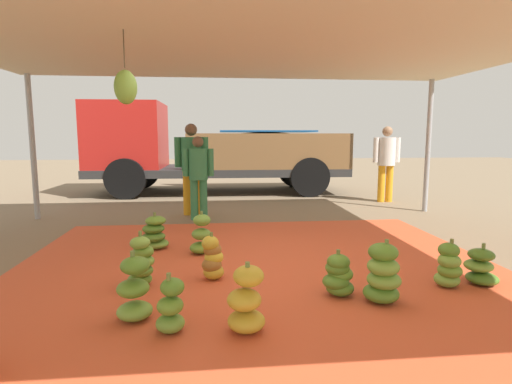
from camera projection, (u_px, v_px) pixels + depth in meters
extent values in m
plane|color=#7F6B51|center=(242.00, 218.00, 7.73)|extent=(40.00, 40.00, 0.00)
cube|color=#D1512D|center=(259.00, 268.00, 4.78)|extent=(5.73, 5.04, 0.01)
cylinder|color=#9EA0A5|center=(33.00, 148.00, 7.46)|extent=(0.10, 0.10, 2.64)
cylinder|color=#9EA0A5|center=(428.00, 147.00, 8.24)|extent=(0.10, 0.10, 2.64)
cube|color=beige|center=(259.00, 30.00, 4.41)|extent=(8.00, 7.00, 0.06)
cylinder|color=#4C422D|center=(124.00, 49.00, 4.28)|extent=(0.01, 0.01, 0.39)
ellipsoid|color=#75A83D|center=(126.00, 87.00, 4.34)|extent=(0.24, 0.24, 0.36)
ellipsoid|color=gold|center=(246.00, 321.00, 3.22)|extent=(0.34, 0.34, 0.17)
ellipsoid|color=gold|center=(244.00, 300.00, 3.19)|extent=(0.34, 0.34, 0.17)
ellipsoid|color=gold|center=(249.00, 276.00, 3.21)|extent=(0.26, 0.26, 0.17)
cylinder|color=olive|center=(248.00, 269.00, 3.18)|extent=(0.04, 0.04, 0.12)
ellipsoid|color=#518428|center=(340.00, 288.00, 3.95)|extent=(0.38, 0.38, 0.15)
ellipsoid|color=#518428|center=(336.00, 282.00, 3.93)|extent=(0.36, 0.36, 0.15)
ellipsoid|color=#60932D|center=(340.00, 274.00, 3.97)|extent=(0.35, 0.35, 0.15)
ellipsoid|color=#518428|center=(337.00, 268.00, 3.95)|extent=(0.33, 0.33, 0.15)
ellipsoid|color=#518428|center=(338.00, 262.00, 3.93)|extent=(0.27, 0.27, 0.15)
cylinder|color=olive|center=(338.00, 256.00, 3.93)|extent=(0.04, 0.04, 0.12)
ellipsoid|color=#60932D|center=(140.00, 279.00, 4.21)|extent=(0.31, 0.31, 0.13)
ellipsoid|color=#518428|center=(141.00, 271.00, 4.18)|extent=(0.33, 0.33, 0.13)
ellipsoid|color=#6B9E38|center=(143.00, 261.00, 4.18)|extent=(0.31, 0.31, 0.13)
ellipsoid|color=#60932D|center=(143.00, 251.00, 4.18)|extent=(0.30, 0.30, 0.13)
ellipsoid|color=#75A83D|center=(140.00, 243.00, 4.14)|extent=(0.25, 0.25, 0.13)
cylinder|color=olive|center=(140.00, 237.00, 4.15)|extent=(0.04, 0.04, 0.12)
ellipsoid|color=#518428|center=(381.00, 293.00, 3.79)|extent=(0.43, 0.43, 0.17)
ellipsoid|color=#75A83D|center=(384.00, 280.00, 3.76)|extent=(0.42, 0.42, 0.17)
ellipsoid|color=#75A83D|center=(383.00, 266.00, 3.73)|extent=(0.29, 0.29, 0.17)
ellipsoid|color=#518428|center=(383.00, 252.00, 3.73)|extent=(0.29, 0.29, 0.17)
cylinder|color=olive|center=(387.00, 246.00, 3.72)|extent=(0.04, 0.04, 0.12)
ellipsoid|color=gold|center=(214.00, 272.00, 4.39)|extent=(0.27, 0.27, 0.16)
ellipsoid|color=#996628|center=(212.00, 265.00, 4.37)|extent=(0.29, 0.29, 0.16)
ellipsoid|color=gold|center=(214.00, 257.00, 4.39)|extent=(0.23, 0.23, 0.16)
ellipsoid|color=#996628|center=(213.00, 250.00, 4.39)|extent=(0.20, 0.20, 0.16)
ellipsoid|color=gold|center=(210.00, 243.00, 4.36)|extent=(0.25, 0.25, 0.16)
cylinder|color=olive|center=(211.00, 238.00, 4.34)|extent=(0.04, 0.04, 0.12)
ellipsoid|color=#75A83D|center=(135.00, 311.00, 3.43)|extent=(0.37, 0.37, 0.15)
ellipsoid|color=#60932D|center=(133.00, 288.00, 3.40)|extent=(0.34, 0.34, 0.15)
ellipsoid|color=#518428|center=(135.00, 265.00, 3.38)|extent=(0.27, 0.27, 0.15)
cylinder|color=olive|center=(133.00, 258.00, 3.38)|extent=(0.04, 0.04, 0.12)
ellipsoid|color=#477523|center=(482.00, 278.00, 4.25)|extent=(0.44, 0.44, 0.12)
ellipsoid|color=#75A83D|center=(479.00, 265.00, 4.27)|extent=(0.39, 0.39, 0.12)
ellipsoid|color=#477523|center=(481.00, 255.00, 4.23)|extent=(0.36, 0.36, 0.12)
cylinder|color=olive|center=(483.00, 249.00, 4.23)|extent=(0.04, 0.04, 0.12)
ellipsoid|color=#75A83D|center=(447.00, 279.00, 4.18)|extent=(0.32, 0.32, 0.15)
ellipsoid|color=#60932D|center=(450.00, 270.00, 4.14)|extent=(0.33, 0.33, 0.15)
ellipsoid|color=#75A83D|center=(449.00, 261.00, 4.12)|extent=(0.28, 0.28, 0.15)
ellipsoid|color=#518428|center=(449.00, 250.00, 4.13)|extent=(0.28, 0.28, 0.15)
cylinder|color=olive|center=(452.00, 245.00, 4.11)|extent=(0.04, 0.04, 0.12)
ellipsoid|color=#6B9E38|center=(170.00, 323.00, 3.21)|extent=(0.29, 0.29, 0.14)
ellipsoid|color=#60932D|center=(170.00, 306.00, 3.18)|extent=(0.28, 0.28, 0.14)
ellipsoid|color=#518428|center=(172.00, 287.00, 3.17)|extent=(0.19, 0.19, 0.14)
cylinder|color=olive|center=(169.00, 281.00, 3.14)|extent=(0.04, 0.04, 0.12)
ellipsoid|color=#60932D|center=(200.00, 248.00, 5.35)|extent=(0.38, 0.38, 0.15)
ellipsoid|color=#6B9E38|center=(201.00, 234.00, 5.32)|extent=(0.31, 0.31, 0.15)
ellipsoid|color=#6B9E38|center=(202.00, 220.00, 5.28)|extent=(0.31, 0.31, 0.15)
cylinder|color=olive|center=(201.00, 216.00, 5.27)|extent=(0.04, 0.04, 0.12)
ellipsoid|color=#6B9E38|center=(156.00, 244.00, 5.60)|extent=(0.46, 0.46, 0.13)
ellipsoid|color=#477523|center=(154.00, 237.00, 5.55)|extent=(0.45, 0.45, 0.13)
ellipsoid|color=#477523|center=(153.00, 229.00, 5.56)|extent=(0.42, 0.42, 0.13)
ellipsoid|color=#60932D|center=(156.00, 221.00, 5.56)|extent=(0.38, 0.38, 0.13)
cylinder|color=olive|center=(155.00, 217.00, 5.53)|extent=(0.04, 0.04, 0.12)
cube|color=#2D2D2D|center=(219.00, 170.00, 11.19)|extent=(6.77, 2.38, 0.20)
cube|color=red|center=(127.00, 135.00, 10.86)|extent=(1.92, 2.11, 1.70)
cube|color=#232D38|center=(90.00, 122.00, 10.73)|extent=(0.05, 1.81, 0.75)
cube|color=brown|center=(271.00, 152.00, 10.15)|extent=(4.18, 0.15, 0.90)
cube|color=brown|center=(262.00, 149.00, 12.31)|extent=(4.18, 0.15, 0.90)
cube|color=brown|center=(339.00, 150.00, 11.40)|extent=(0.12, 2.27, 0.90)
ellipsoid|color=#477523|center=(266.00, 149.00, 11.23)|extent=(3.70, 1.96, 0.94)
cube|color=#19569E|center=(266.00, 131.00, 11.16)|extent=(2.53, 1.76, 0.04)
cylinder|color=black|center=(126.00, 179.00, 9.99)|extent=(1.00, 0.30, 1.00)
cylinder|color=black|center=(142.00, 171.00, 12.03)|extent=(1.00, 0.30, 1.00)
cylinder|color=black|center=(310.00, 177.00, 10.38)|extent=(1.00, 0.30, 1.00)
cylinder|color=black|center=(295.00, 170.00, 12.42)|extent=(1.00, 0.30, 1.00)
cylinder|color=orange|center=(381.00, 184.00, 9.57)|extent=(0.16, 0.16, 0.86)
cylinder|color=orange|center=(389.00, 184.00, 9.58)|extent=(0.16, 0.16, 0.86)
cylinder|color=silver|center=(387.00, 151.00, 9.47)|extent=(0.39, 0.39, 0.64)
cylinder|color=silver|center=(376.00, 150.00, 9.44)|extent=(0.13, 0.13, 0.57)
cylinder|color=silver|center=(397.00, 150.00, 9.49)|extent=(0.13, 0.13, 0.57)
sphere|color=#936B4C|center=(388.00, 131.00, 9.41)|extent=(0.23, 0.23, 0.23)
cylinder|color=#337A4C|center=(194.00, 200.00, 7.51)|extent=(0.14, 0.14, 0.75)
cylinder|color=#337A4C|center=(204.00, 200.00, 7.52)|extent=(0.14, 0.14, 0.75)
cylinder|color=#337A4C|center=(198.00, 164.00, 7.43)|extent=(0.34, 0.34, 0.56)
cylinder|color=#337A4C|center=(186.00, 163.00, 7.40)|extent=(0.11, 0.11, 0.50)
cylinder|color=#337A4C|center=(211.00, 162.00, 7.44)|extent=(0.11, 0.11, 0.50)
sphere|color=brown|center=(198.00, 142.00, 7.37)|extent=(0.20, 0.20, 0.20)
cylinder|color=orange|center=(187.00, 193.00, 7.98)|extent=(0.16, 0.16, 0.87)
cylinder|color=orange|center=(197.00, 193.00, 8.00)|extent=(0.16, 0.16, 0.87)
cylinder|color=#337A4C|center=(192.00, 154.00, 7.89)|extent=(0.40, 0.40, 0.65)
cylinder|color=#337A4C|center=(178.00, 152.00, 7.86)|extent=(0.13, 0.13, 0.58)
cylinder|color=#337A4C|center=(205.00, 152.00, 7.91)|extent=(0.13, 0.13, 0.58)
sphere|color=brown|center=(191.00, 130.00, 7.83)|extent=(0.23, 0.23, 0.23)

